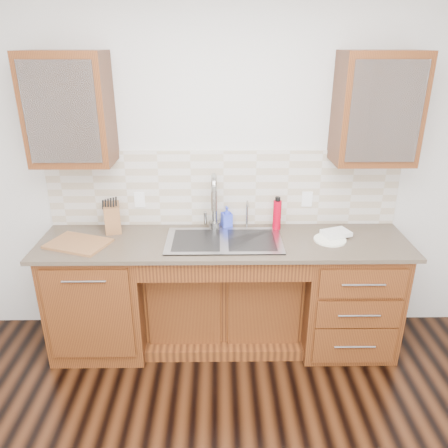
{
  "coord_description": "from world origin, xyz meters",
  "views": [
    {
      "loc": [
        -0.03,
        -1.47,
        2.25
      ],
      "look_at": [
        0.0,
        1.4,
        1.05
      ],
      "focal_mm": 35.0,
      "sensor_mm": 36.0,
      "label": 1
    }
  ],
  "objects_px": {
    "water_bottle": "(277,215)",
    "knife_block": "(112,218)",
    "soap_bottle": "(227,217)",
    "plate": "(330,240)",
    "cutting_board": "(78,244)"
  },
  "relations": [
    {
      "from": "water_bottle",
      "to": "knife_block",
      "type": "xyz_separation_m",
      "value": [
        -1.25,
        -0.0,
        -0.01
      ]
    },
    {
      "from": "soap_bottle",
      "to": "plate",
      "type": "xyz_separation_m",
      "value": [
        0.75,
        -0.27,
        -0.08
      ]
    },
    {
      "from": "soap_bottle",
      "to": "knife_block",
      "type": "bearing_deg",
      "value": 165.72
    },
    {
      "from": "soap_bottle",
      "to": "knife_block",
      "type": "xyz_separation_m",
      "value": [
        -0.87,
        -0.06,
        0.02
      ]
    },
    {
      "from": "cutting_board",
      "to": "water_bottle",
      "type": "bearing_deg",
      "value": 10.18
    },
    {
      "from": "soap_bottle",
      "to": "cutting_board",
      "type": "distance_m",
      "value": 1.12
    },
    {
      "from": "knife_block",
      "to": "cutting_board",
      "type": "distance_m",
      "value": 0.34
    },
    {
      "from": "soap_bottle",
      "to": "water_bottle",
      "type": "height_order",
      "value": "water_bottle"
    },
    {
      "from": "plate",
      "to": "soap_bottle",
      "type": "bearing_deg",
      "value": 160.25
    },
    {
      "from": "plate",
      "to": "cutting_board",
      "type": "relative_size",
      "value": 0.57
    },
    {
      "from": "plate",
      "to": "cutting_board",
      "type": "distance_m",
      "value": 1.82
    },
    {
      "from": "water_bottle",
      "to": "cutting_board",
      "type": "bearing_deg",
      "value": -169.82
    },
    {
      "from": "soap_bottle",
      "to": "cutting_board",
      "type": "xyz_separation_m",
      "value": [
        -1.07,
        -0.32,
        -0.07
      ]
    },
    {
      "from": "water_bottle",
      "to": "plate",
      "type": "xyz_separation_m",
      "value": [
        0.37,
        -0.21,
        -0.11
      ]
    },
    {
      "from": "water_bottle",
      "to": "plate",
      "type": "bearing_deg",
      "value": -29.96
    }
  ]
}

